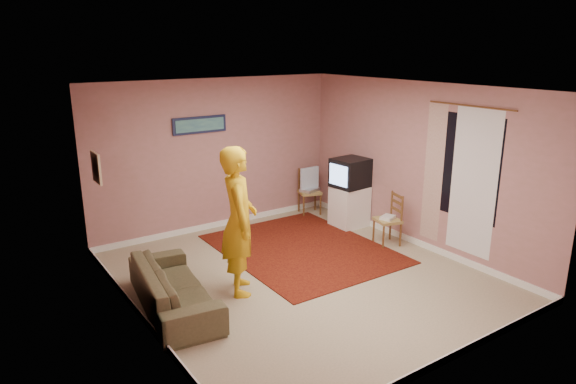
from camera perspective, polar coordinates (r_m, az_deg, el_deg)
ground at (r=7.29m, az=1.43°, el=-9.36°), size 5.00×5.00×0.00m
wall_back at (r=8.92m, az=-7.95°, el=4.09°), size 4.50×0.02×2.60m
wall_front at (r=5.12m, az=18.17°, el=-5.69°), size 4.50×0.02×2.60m
wall_left at (r=5.86m, az=-16.67°, el=-2.81°), size 0.02×5.00×2.60m
wall_right at (r=8.31m, az=14.21°, el=2.87°), size 0.02×5.00×2.60m
ceiling at (r=6.60m, az=1.59°, el=11.48°), size 4.50×5.00×0.02m
baseboard_back at (r=9.25m, az=-7.63°, el=-3.52°), size 4.50×0.02×0.10m
baseboard_front at (r=5.70m, az=16.94°, el=-17.43°), size 4.50×0.02×0.10m
baseboard_left at (r=6.37m, az=-15.66°, el=-13.51°), size 0.02×5.00×0.10m
baseboard_right at (r=8.66m, az=13.60°, el=-5.21°), size 0.02×5.00×0.10m
window at (r=7.73m, az=19.21°, el=2.62°), size 0.01×1.10×1.50m
curtain_sheer at (r=7.68m, az=19.90°, el=0.93°), size 0.01×0.75×2.10m
curtain_floral at (r=8.08m, az=15.86°, el=2.00°), size 0.01×0.35×2.10m
curtain_rod at (r=7.55m, az=19.62°, el=9.01°), size 0.02×1.40×0.02m
picture_back at (r=8.67m, az=-9.78°, el=7.36°), size 0.95×0.04×0.28m
picture_left at (r=7.30m, az=-20.51°, el=2.55°), size 0.04×0.38×0.42m
area_rug at (r=8.20m, az=1.60°, el=-6.31°), size 2.32×2.89×0.02m
tv_cabinet at (r=9.19m, az=6.83°, el=-1.56°), size 0.57×0.52×0.72m
crt_tv at (r=9.02m, az=6.93°, el=2.14°), size 0.63×0.57×0.50m
chair_a at (r=9.75m, az=2.44°, el=0.59°), size 0.49×0.47×0.47m
dvd_player at (r=9.77m, az=2.43°, el=0.27°), size 0.40×0.33×0.06m
blue_throw at (r=9.72m, az=2.41°, el=1.56°), size 0.39×0.05×0.41m
chair_b at (r=8.38m, az=11.05°, el=-2.41°), size 0.45×0.46×0.46m
game_console at (r=8.40m, az=11.02°, el=-2.79°), size 0.29×0.25×0.05m
sofa at (r=6.52m, az=-12.58°, el=-10.29°), size 0.98×1.97×0.55m
person at (r=6.56m, az=-5.48°, el=-3.22°), size 0.71×0.83×1.94m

